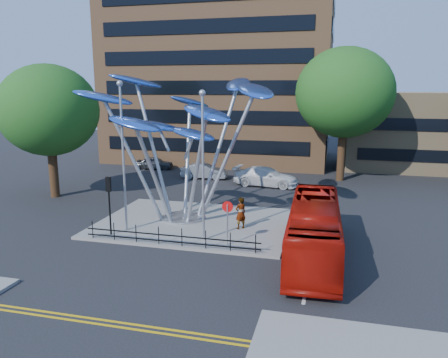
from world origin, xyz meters
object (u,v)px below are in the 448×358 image
(parked_car_mid, at_px, (204,171))
(parked_car_right, at_px, (266,177))
(parked_car_left, at_px, (155,163))
(tree_left, at_px, (48,111))
(street_lamp_left, at_px, (123,144))
(street_lamp_right, at_px, (203,153))
(traffic_light_island, at_px, (109,193))
(leaf_sculpture, at_px, (181,115))
(no_entry_sign_island, at_px, (227,215))
(pedestrian, at_px, (241,213))
(red_bus, at_px, (314,230))
(tree_right, at_px, (345,93))

(parked_car_mid, xyz_separation_m, parked_car_right, (6.19, -1.61, 0.11))
(parked_car_left, bearing_deg, tree_left, 157.17)
(street_lamp_left, bearing_deg, street_lamp_right, -5.71)
(traffic_light_island, xyz_separation_m, parked_car_mid, (0.47, 17.11, -1.90))
(leaf_sculpture, distance_m, parked_car_right, 13.36)
(tree_left, distance_m, parked_car_left, 14.68)
(street_lamp_left, xyz_separation_m, parked_car_mid, (-0.03, 16.11, -4.64))
(tree_left, height_order, no_entry_sign_island, tree_left)
(street_lamp_left, bearing_deg, pedestrian, 16.16)
(no_entry_sign_island, xyz_separation_m, red_bus, (4.60, -0.19, -0.35))
(tree_right, bearing_deg, traffic_light_island, -123.69)
(pedestrian, bearing_deg, red_bus, 101.34)
(tree_right, distance_m, traffic_light_island, 24.06)
(traffic_light_island, bearing_deg, red_bus, -0.86)
(leaf_sculpture, height_order, parked_car_left, leaf_sculpture)
(street_lamp_left, xyz_separation_m, street_lamp_right, (5.00, -0.50, -0.26))
(traffic_light_island, relative_size, pedestrian, 1.76)
(parked_car_left, bearing_deg, parked_car_right, -121.46)
(traffic_light_island, bearing_deg, tree_right, 56.31)
(red_bus, bearing_deg, parked_car_mid, 120.76)
(street_lamp_left, distance_m, parked_car_mid, 16.77)
(parked_car_left, bearing_deg, leaf_sculpture, -161.18)
(street_lamp_left, xyz_separation_m, parked_car_left, (-6.53, 19.50, -4.70))
(red_bus, distance_m, parked_car_mid, 20.58)
(tree_left, bearing_deg, street_lamp_right, -25.77)
(red_bus, bearing_deg, pedestrian, 143.54)
(pedestrian, bearing_deg, parked_car_mid, -109.18)
(tree_left, bearing_deg, red_bus, -20.43)
(leaf_sculpture, distance_m, street_lamp_left, 4.28)
(parked_car_right, bearing_deg, tree_right, -51.65)
(no_entry_sign_island, bearing_deg, parked_car_right, 91.27)
(pedestrian, relative_size, parked_car_left, 0.51)
(tree_right, xyz_separation_m, parked_car_left, (-19.03, 1.00, -7.38))
(no_entry_sign_island, height_order, parked_car_right, no_entry_sign_island)
(no_entry_sign_island, bearing_deg, tree_right, 72.88)
(pedestrian, bearing_deg, traffic_light_island, -21.91)
(no_entry_sign_island, distance_m, parked_car_left, 24.30)
(pedestrian, bearing_deg, tree_left, -60.12)
(leaf_sculpture, distance_m, parked_car_left, 19.63)
(tree_left, bearing_deg, tree_right, 28.61)
(street_lamp_right, height_order, no_entry_sign_island, street_lamp_right)
(street_lamp_left, bearing_deg, leaf_sculpture, 52.60)
(traffic_light_island, height_order, red_bus, traffic_light_island)
(tree_right, bearing_deg, leaf_sculpture, -123.31)
(pedestrian, xyz_separation_m, parked_car_mid, (-6.63, 14.20, -0.41))
(tree_right, xyz_separation_m, pedestrian, (-5.90, -16.59, -6.91))
(street_lamp_left, bearing_deg, tree_right, 55.95)
(street_lamp_right, bearing_deg, leaf_sculpture, 124.91)
(tree_left, height_order, traffic_light_island, tree_left)
(leaf_sculpture, relative_size, traffic_light_island, 3.71)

